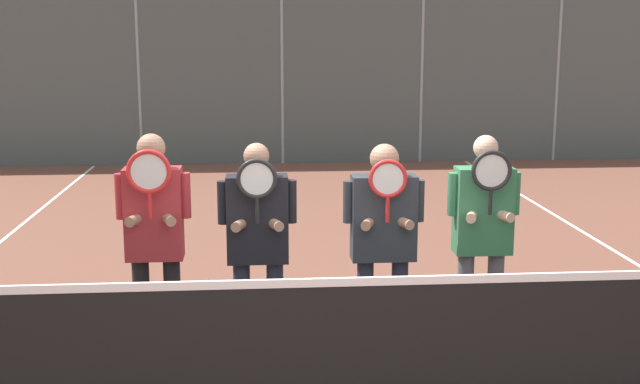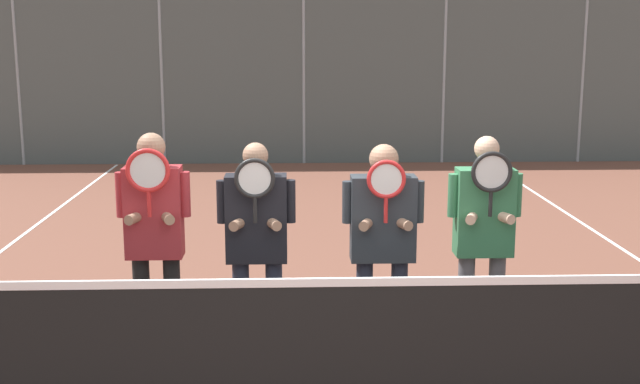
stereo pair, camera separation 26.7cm
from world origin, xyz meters
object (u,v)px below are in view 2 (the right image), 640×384
at_px(car_left_of_center, 318,109).
at_px(car_center, 532,110).
at_px(player_center_left, 257,237).
at_px(player_rightmost, 484,231).
at_px(car_far_left, 88,109).
at_px(player_leftmost, 154,230).
at_px(player_center_right, 383,233).

distance_m(car_left_of_center, car_center, 4.96).
xyz_separation_m(player_center_left, player_rightmost, (1.77, 0.05, 0.02)).
distance_m(car_far_left, car_center, 10.21).
height_order(car_far_left, car_left_of_center, car_far_left).
height_order(player_leftmost, player_center_left, player_leftmost).
bearing_deg(player_center_right, car_far_left, 113.26).
relative_size(player_center_right, car_left_of_center, 0.38).
height_order(player_center_right, player_rightmost, player_rightmost).
bearing_deg(player_rightmost, player_center_right, -178.14).
relative_size(player_center_right, car_far_left, 0.37).
distance_m(player_leftmost, player_rightmost, 2.55).
height_order(player_leftmost, car_center, player_leftmost).
distance_m(player_center_left, player_center_right, 0.97).
relative_size(player_center_left, player_rightmost, 0.98).
distance_m(player_center_left, car_left_of_center, 12.62).
bearing_deg(car_center, player_rightmost, -108.31).
distance_m(player_center_right, car_far_left, 13.48).
bearing_deg(player_center_right, car_left_of_center, 90.34).
height_order(player_center_left, car_left_of_center, player_center_left).
xyz_separation_m(car_far_left, car_center, (10.21, 0.01, -0.04)).
bearing_deg(player_leftmost, player_center_right, 0.29).
xyz_separation_m(player_rightmost, car_center, (4.09, 12.37, -0.19)).
height_order(player_rightmost, car_center, player_rightmost).
relative_size(player_rightmost, car_left_of_center, 0.39).
distance_m(player_leftmost, car_far_left, 12.90).
xyz_separation_m(player_center_right, car_center, (4.89, 12.40, -0.19)).
relative_size(player_rightmost, car_center, 0.43).
bearing_deg(player_center_right, player_rightmost, 1.86).
distance_m(player_leftmost, car_center, 14.07).
bearing_deg(player_rightmost, player_center_left, -178.50).
bearing_deg(player_center_left, car_left_of_center, 85.92).
bearing_deg(player_center_left, car_center, 64.74).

